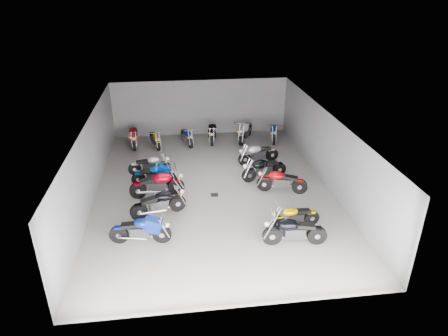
{
  "coord_description": "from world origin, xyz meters",
  "views": [
    {
      "loc": [
        -1.48,
        -15.3,
        8.36
      ],
      "look_at": [
        0.47,
        0.02,
        1.0
      ],
      "focal_mm": 32.0,
      "sensor_mm": 36.0,
      "label": 1
    }
  ],
  "objects": [
    {
      "name": "motorcycle_back_e",
      "position": [
        2.39,
        5.58,
        0.57
      ],
      "size": [
        1.12,
        2.23,
        1.04
      ],
      "rotation": [
        0.0,
        0.0,
        2.72
      ],
      "color": "black",
      "rests_on": "ground"
    },
    {
      "name": "ceiling",
      "position": [
        0.0,
        0.0,
        3.22
      ],
      "size": [
        10.0,
        14.0,
        0.04
      ],
      "primitive_type": "cube",
      "color": "black",
      "rests_on": "wall_back"
    },
    {
      "name": "motorcycle_left_d",
      "position": [
        -2.37,
        -0.28,
        0.55
      ],
      "size": [
        2.31,
        0.5,
        1.02
      ],
      "rotation": [
        0.0,
        0.0,
        -1.49
      ],
      "color": "black",
      "rests_on": "ground"
    },
    {
      "name": "motorcycle_back_f",
      "position": [
        3.99,
        5.4,
        0.5
      ],
      "size": [
        0.59,
        2.05,
        0.91
      ],
      "rotation": [
        0.0,
        0.0,
        2.94
      ],
      "color": "black",
      "rests_on": "ground"
    },
    {
      "name": "motorcycle_left_b",
      "position": [
        -2.87,
        -3.54,
        0.52
      ],
      "size": [
        2.15,
        0.49,
        0.95
      ],
      "rotation": [
        0.0,
        0.0,
        -1.69
      ],
      "color": "black",
      "rests_on": "ground"
    },
    {
      "name": "motorcycle_left_c",
      "position": [
        -2.29,
        -1.8,
        0.53
      ],
      "size": [
        2.16,
        0.78,
        0.98
      ],
      "rotation": [
        0.0,
        0.0,
        -1.28
      ],
      "color": "black",
      "rests_on": "ground"
    },
    {
      "name": "wall_back",
      "position": [
        0.0,
        7.0,
        1.6
      ],
      "size": [
        10.0,
        0.1,
        3.2
      ],
      "primitive_type": "cube",
      "color": "slate",
      "rests_on": "ground"
    },
    {
      "name": "motorcycle_back_a",
      "position": [
        -3.81,
        5.64,
        0.55
      ],
      "size": [
        0.51,
        2.28,
        1.0
      ],
      "rotation": [
        0.0,
        0.0,
        3.24
      ],
      "color": "black",
      "rests_on": "ground"
    },
    {
      "name": "drain_grate",
      "position": [
        0.0,
        -0.5,
        0.01
      ],
      "size": [
        0.32,
        0.32,
        0.01
      ],
      "primitive_type": "cube",
      "color": "black",
      "rests_on": "ground"
    },
    {
      "name": "motorcycle_right_a",
      "position": [
        2.34,
        -4.3,
        0.54
      ],
      "size": [
        2.24,
        0.5,
        0.98
      ],
      "rotation": [
        0.0,
        0.0,
        1.47
      ],
      "color": "black",
      "rests_on": "ground"
    },
    {
      "name": "wall_left",
      "position": [
        -5.0,
        0.0,
        1.6
      ],
      "size": [
        0.1,
        14.0,
        3.2
      ],
      "primitive_type": "cube",
      "color": "slate",
      "rests_on": "ground"
    },
    {
      "name": "motorcycle_right_b",
      "position": [
        2.65,
        -3.31,
        0.47
      ],
      "size": [
        1.94,
        0.47,
        0.85
      ],
      "rotation": [
        0.0,
        0.0,
        1.71
      ],
      "color": "black",
      "rests_on": "ground"
    },
    {
      "name": "motorcycle_back_b",
      "position": [
        -2.64,
        5.3,
        0.46
      ],
      "size": [
        0.64,
        1.87,
        0.84
      ],
      "rotation": [
        0.0,
        0.0,
        3.41
      ],
      "color": "black",
      "rests_on": "ground"
    },
    {
      "name": "motorcycle_back_d",
      "position": [
        0.56,
        5.75,
        0.54
      ],
      "size": [
        0.56,
        2.25,
        0.99
      ],
      "rotation": [
        0.0,
        0.0,
        2.98
      ],
      "color": "black",
      "rests_on": "ground"
    },
    {
      "name": "motorcycle_right_e",
      "position": [
        2.39,
        0.71,
        0.53
      ],
      "size": [
        2.18,
        0.74,
        0.98
      ],
      "rotation": [
        0.0,
        0.0,
        1.84
      ],
      "color": "black",
      "rests_on": "ground"
    },
    {
      "name": "ground",
      "position": [
        0.0,
        0.0,
        0.0
      ],
      "size": [
        14.0,
        14.0,
        0.0
      ],
      "primitive_type": "plane",
      "color": "gray",
      "rests_on": "ground"
    },
    {
      "name": "motorcycle_back_c",
      "position": [
        -0.9,
        5.44,
        0.47
      ],
      "size": [
        0.62,
        1.91,
        0.85
      ],
      "rotation": [
        0.0,
        0.0,
        3.39
      ],
      "color": "black",
      "rests_on": "ground"
    },
    {
      "name": "motorcycle_left_f",
      "position": [
        -2.8,
        1.92,
        0.47
      ],
      "size": [
        1.96,
        0.39,
        0.86
      ],
      "rotation": [
        0.0,
        0.0,
        -1.55
      ],
      "color": "black",
      "rests_on": "ground"
    },
    {
      "name": "motorcycle_left_e",
      "position": [
        -2.53,
        0.75,
        0.49
      ],
      "size": [
        2.02,
        0.45,
        0.89
      ],
      "rotation": [
        0.0,
        0.0,
        -1.67
      ],
      "color": "black",
      "rests_on": "ground"
    },
    {
      "name": "wall_right",
      "position": [
        5.0,
        0.0,
        1.6
      ],
      "size": [
        0.1,
        14.0,
        3.2
      ],
      "primitive_type": "cube",
      "color": "slate",
      "rests_on": "ground"
    },
    {
      "name": "motorcycle_right_f",
      "position": [
        2.48,
        2.48,
        0.52
      ],
      "size": [
        2.12,
        0.68,
        0.95
      ],
      "rotation": [
        0.0,
        0.0,
        1.82
      ],
      "color": "black",
      "rests_on": "ground"
    },
    {
      "name": "motorcycle_right_d",
      "position": [
        2.87,
        -0.6,
        0.52
      ],
      "size": [
        2.12,
        0.76,
        0.95
      ],
      "rotation": [
        0.0,
        0.0,
        1.28
      ],
      "color": "black",
      "rests_on": "ground"
    }
  ]
}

